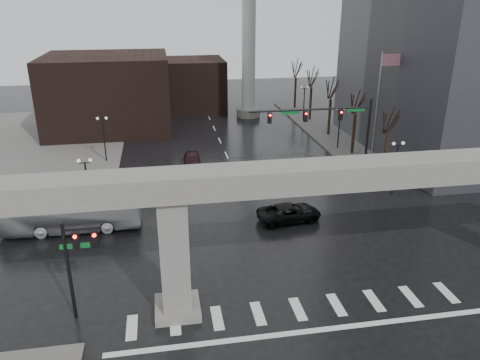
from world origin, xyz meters
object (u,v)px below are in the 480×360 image
at_px(pickup_truck, 289,213).
at_px(signal_mast_arm, 332,123).
at_px(city_bus, 70,213).
at_px(far_car, 192,160).

bearing_deg(pickup_truck, signal_mast_arm, -44.14).
relative_size(city_bus, far_car, 2.36).
relative_size(signal_mast_arm, far_car, 2.68).
bearing_deg(pickup_truck, city_bus, 78.41).
xyz_separation_m(pickup_truck, city_bus, (-17.31, 1.39, 0.76)).
bearing_deg(signal_mast_arm, pickup_truck, -127.15).
height_order(pickup_truck, city_bus, city_bus).
bearing_deg(city_bus, pickup_truck, -94.07).
bearing_deg(pickup_truck, far_car, 18.57).
relative_size(pickup_truck, far_car, 1.16).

